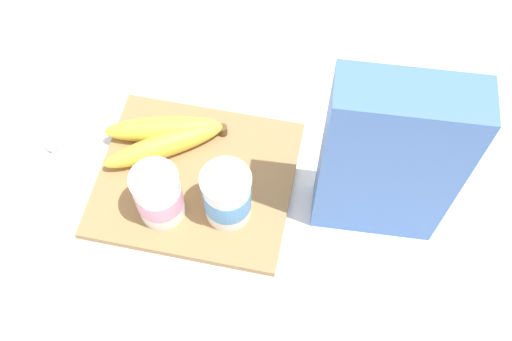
% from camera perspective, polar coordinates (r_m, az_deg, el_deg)
% --- Properties ---
extents(ground_plane, '(2.40, 2.40, 0.00)m').
position_cam_1_polar(ground_plane, '(0.90, -5.71, -1.00)').
color(ground_plane, white).
extents(cutting_board, '(0.29, 0.25, 0.01)m').
position_cam_1_polar(cutting_board, '(0.90, -5.75, -0.79)').
color(cutting_board, '#A37A4C').
rests_on(cutting_board, ground_plane).
extents(cereal_box, '(0.17, 0.08, 0.29)m').
position_cam_1_polar(cereal_box, '(0.76, 12.61, 0.89)').
color(cereal_box, '#4770B7').
rests_on(cereal_box, ground_plane).
extents(yogurt_cup_front, '(0.07, 0.07, 0.10)m').
position_cam_1_polar(yogurt_cup_front, '(0.82, -2.79, -2.45)').
color(yogurt_cup_front, white).
rests_on(yogurt_cup_front, cutting_board).
extents(yogurt_cup_back, '(0.07, 0.07, 0.10)m').
position_cam_1_polar(yogurt_cup_back, '(0.83, -9.31, -2.35)').
color(yogurt_cup_back, white).
rests_on(yogurt_cup_back, cutting_board).
extents(banana_bunch, '(0.19, 0.13, 0.04)m').
position_cam_1_polar(banana_bunch, '(0.91, -8.75, 3.20)').
color(banana_bunch, yellow).
rests_on(banana_bunch, cutting_board).
extents(spoon, '(0.08, 0.13, 0.01)m').
position_cam_1_polar(spoon, '(0.96, -18.73, 1.26)').
color(spoon, silver).
rests_on(spoon, ground_plane).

